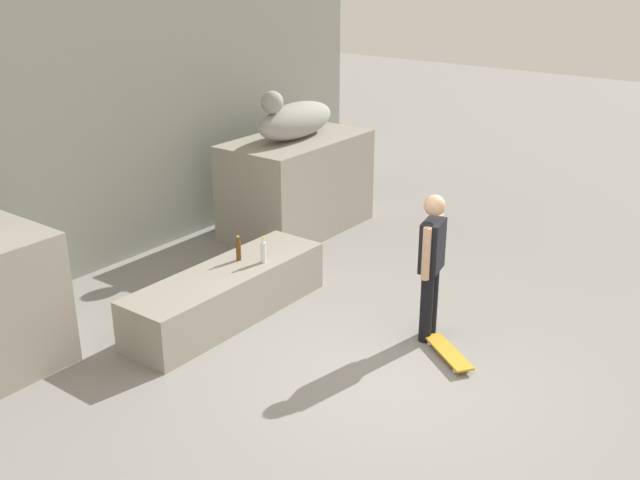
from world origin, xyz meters
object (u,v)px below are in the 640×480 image
Objects in this scene: statue_reclining_right at (294,119)px; bottle_clear at (263,252)px; skater at (431,261)px; bottle_brown at (239,250)px; skateboard at (448,352)px.

bottle_clear is (-2.33, -1.38, -0.99)m from statue_reclining_right.
skater is at bearing -74.32° from bottle_clear.
bottle_clear is 0.31m from bottle_brown.
statue_reclining_right is 0.97× the size of skater.
bottle_brown is (-0.40, 2.62, 0.66)m from skateboard.
skater is 5.44× the size of bottle_brown.
bottle_brown is at bearing 94.22° from skater.
bottle_clear is (-0.27, 2.35, 0.67)m from skateboard.
skater is (-1.78, -3.32, -0.80)m from statue_reclining_right.
bottle_clear reaches higher than bottle_brown.
skateboard is at bearing -136.56° from skater.
skater is 2.02m from bottle_clear.
bottle_clear is at bearing 93.06° from skater.
statue_reclining_right is 5.27× the size of bottle_brown.
skateboard is 2.38× the size of bottle_clear.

